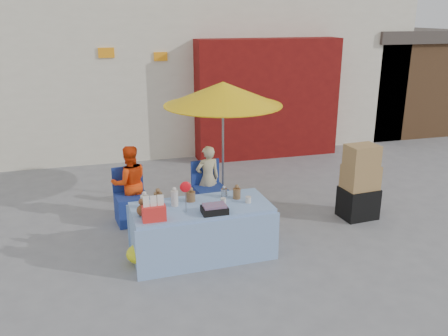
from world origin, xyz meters
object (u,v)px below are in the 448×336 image
object	(u,v)px
chair_left	(132,206)
chair_right	(210,198)
vendor_beige	(208,179)
box_stack	(360,185)
umbrella	(223,94)
market_table	(201,230)
vendor_orange	(130,183)

from	to	relation	value
chair_left	chair_right	size ratio (longest dim) A/B	1.00
vendor_beige	box_stack	bearing A→B (deg)	150.66
chair_right	vendor_beige	size ratio (longest dim) A/B	0.77
chair_right	vendor_beige	bearing A→B (deg)	82.31
chair_right	box_stack	xyz separation A→B (m)	(2.23, -0.79, 0.30)
umbrella	box_stack	distance (m)	2.58
chair_right	box_stack	world-z (taller)	box_stack
market_table	vendor_beige	distance (m)	1.54
market_table	box_stack	world-z (taller)	box_stack
vendor_orange	box_stack	bearing A→B (deg)	158.28
box_stack	chair_left	bearing A→B (deg)	167.25
vendor_orange	box_stack	size ratio (longest dim) A/B	1.00
chair_right	vendor_orange	world-z (taller)	vendor_orange
chair_left	vendor_beige	bearing A→B (deg)	-0.76
vendor_orange	vendor_beige	xyz separation A→B (m)	(1.25, 0.00, -0.05)
chair_right	umbrella	world-z (taller)	umbrella
vendor_orange	box_stack	world-z (taller)	box_stack
chair_left	box_stack	size ratio (longest dim) A/B	0.71
box_stack	umbrella	bearing A→B (deg)	150.97
vendor_orange	vendor_beige	world-z (taller)	vendor_orange
vendor_orange	vendor_beige	size ratio (longest dim) A/B	1.08
market_table	vendor_orange	xyz separation A→B (m)	(-0.80, 1.46, 0.23)
vendor_orange	umbrella	distance (m)	2.02
market_table	chair_left	world-z (taller)	market_table
vendor_beige	chair_right	bearing A→B (deg)	82.31
box_stack	market_table	bearing A→B (deg)	-168.61
market_table	vendor_orange	world-z (taller)	vendor_orange
market_table	chair_left	size ratio (longest dim) A/B	2.23
market_table	umbrella	distance (m)	2.34
chair_left	box_stack	world-z (taller)	box_stack
market_table	chair_right	distance (m)	1.41
market_table	chair_left	distance (m)	1.56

